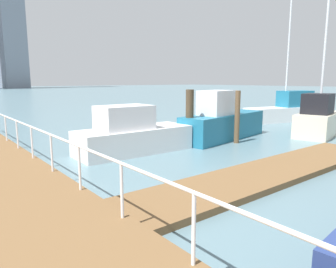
{
  "coord_description": "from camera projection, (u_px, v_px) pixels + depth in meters",
  "views": [
    {
      "loc": [
        -5.9,
        3.58,
        2.93
      ],
      "look_at": [
        -0.29,
        10.67,
        1.38
      ],
      "focal_mm": 33.54,
      "sensor_mm": 36.0,
      "label": 1
    }
  ],
  "objects": [
    {
      "name": "ground_plane",
      "position": [
        64.0,
        136.0,
        16.8
      ],
      "size": [
        300.0,
        300.0,
        0.0
      ],
      "primitive_type": "plane",
      "color": "slate"
    },
    {
      "name": "floating_dock",
      "position": [
        267.0,
        173.0,
        9.73
      ],
      "size": [
        11.68,
        2.0,
        0.18
      ],
      "primitive_type": "cube",
      "color": "brown",
      "rests_on": "ground_plane"
    },
    {
      "name": "boardwalk_railing",
      "position": [
        98.0,
        163.0,
        6.46
      ],
      "size": [
        0.06,
        29.07,
        1.08
      ],
      "color": "white",
      "rests_on": "boardwalk"
    },
    {
      "name": "dock_piling_2",
      "position": [
        237.0,
        117.0,
        14.67
      ],
      "size": [
        0.24,
        0.24,
        2.47
      ],
      "primitive_type": "cylinder",
      "color": "brown",
      "rests_on": "ground_plane"
    },
    {
      "name": "dock_piling_3",
      "position": [
        190.0,
        118.0,
        14.13
      ],
      "size": [
        0.36,
        0.36,
        2.53
      ],
      "primitive_type": "cylinder",
      "color": "#473826",
      "rests_on": "ground_plane"
    },
    {
      "name": "moored_boat_0",
      "position": [
        132.0,
        135.0,
        12.76
      ],
      "size": [
        4.82,
        1.83,
        1.95
      ],
      "color": "white",
      "rests_on": "ground_plane"
    },
    {
      "name": "moored_boat_2",
      "position": [
        223.0,
        122.0,
        15.73
      ],
      "size": [
        5.85,
        2.43,
        2.46
      ],
      "color": "#1E6B8C",
      "rests_on": "ground_plane"
    },
    {
      "name": "moored_boat_3",
      "position": [
        287.0,
        110.0,
        22.8
      ],
      "size": [
        6.51,
        2.95,
        8.55
      ],
      "color": "white",
      "rests_on": "ground_plane"
    },
    {
      "name": "moored_boat_5",
      "position": [
        319.0,
        119.0,
        16.74
      ],
      "size": [
        4.4,
        2.55,
        8.56
      ],
      "color": "beige",
      "rests_on": "ground_plane"
    }
  ]
}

